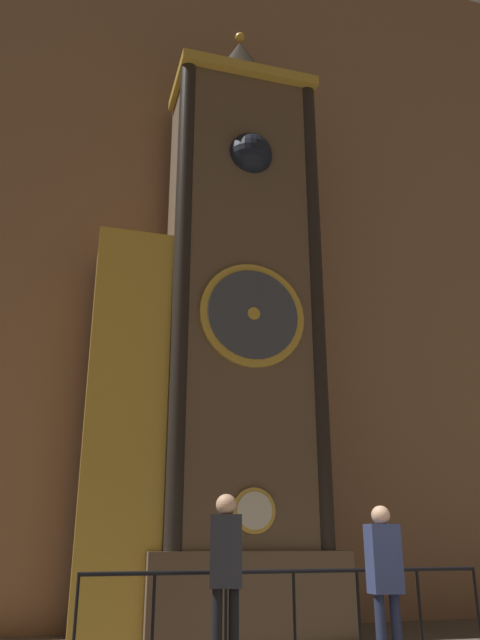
% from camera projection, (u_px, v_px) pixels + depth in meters
% --- Properties ---
extents(cathedral_back_wall, '(24.00, 0.32, 15.07)m').
position_uv_depth(cathedral_back_wall, '(243.00, 221.00, 12.77)').
color(cathedral_back_wall, '#936B4C').
rests_on(cathedral_back_wall, ground_plane).
extents(clock_tower, '(4.00, 1.84, 11.16)m').
position_uv_depth(clock_tower, '(221.00, 332.00, 10.52)').
color(clock_tower, brown).
rests_on(clock_tower, ground_plane).
extents(railing_fence, '(5.03, 0.05, 1.03)m').
position_uv_depth(railing_fence, '(294.00, 610.00, 7.32)').
color(railing_fence, black).
rests_on(railing_fence, ground_plane).
extents(visitor_near, '(0.38, 0.30, 1.84)m').
position_uv_depth(visitor_near, '(226.00, 563.00, 6.66)').
color(visitor_near, black).
rests_on(visitor_near, ground_plane).
extents(visitor_far, '(0.34, 0.23, 1.72)m').
position_uv_depth(visitor_far, '(385.00, 572.00, 6.67)').
color(visitor_far, '#1B213A').
rests_on(visitor_far, ground_plane).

